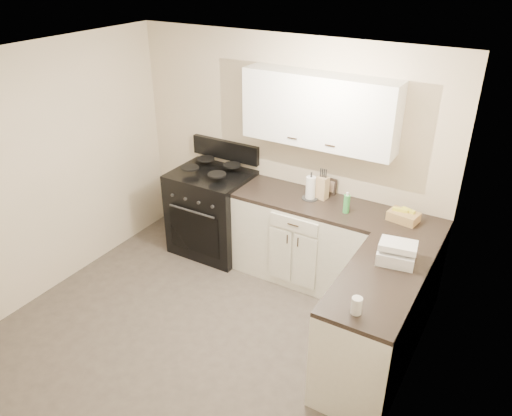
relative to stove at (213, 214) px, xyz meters
The scene contains 20 objects.
floor 1.72m from the stove, 62.80° to the right, with size 3.60×3.60×0.00m, color #473F38.
ceiling 2.63m from the stove, 62.80° to the right, with size 3.60×3.60×0.00m, color white.
wall_back 1.14m from the stove, 23.21° to the left, with size 3.60×3.60×0.00m, color beige.
wall_right 3.06m from the stove, 29.97° to the right, with size 3.60×3.60×0.00m, color beige.
wall_left 1.97m from the stove, 125.24° to the right, with size 3.60×3.60×0.00m, color beige.
base_cabinets_back 1.18m from the stove, ahead, with size 1.55×0.60×0.90m, color white.
base_cabinets_right 2.34m from the stove, 15.47° to the right, with size 0.60×1.90×0.90m, color white.
countertop_back 1.27m from the stove, ahead, with size 1.55×0.60×0.04m, color black.
countertop_right 2.39m from the stove, 15.47° to the right, with size 0.60×1.90×0.04m, color black.
upper_cabinets 1.83m from the stove, ahead, with size 1.55×0.30×0.70m, color white.
stove is the anchor object (origin of this frame).
knife_block 1.43m from the stove, ahead, with size 0.11×0.10×0.24m, color #D7B984.
paper_towel 1.34m from the stove, ahead, with size 0.10×0.10×0.24m, color white.
soap_bottle 1.72m from the stove, ahead, with size 0.06×0.06×0.19m, color green.
picture_frame 1.46m from the stove, 11.90° to the left, with size 0.14×0.02×0.17m, color black.
wicker_basket 2.21m from the stove, ahead, with size 0.27×0.18×0.09m, color tan.
countertop_grill 2.43m from the stove, 15.11° to the right, with size 0.30×0.28×0.11m, color white.
glass_jar 2.70m from the stove, 32.33° to the right, with size 0.08×0.08×0.13m, color silver.
oven_mitt_near 2.24m from the stove, 30.21° to the right, with size 0.02×0.14×0.25m, color black.
oven_mitt_far 2.18m from the stove, 27.19° to the right, with size 0.02×0.15×0.26m, color black.
Camera 1 is at (2.28, -2.69, 3.24)m, focal length 35.00 mm.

